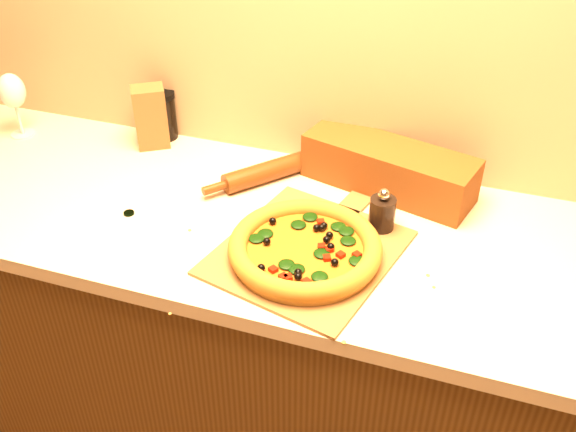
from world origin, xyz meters
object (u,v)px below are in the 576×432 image
(pizza_peel, at_px, (311,248))
(dark_jar, at_px, (161,115))
(rolling_pin, at_px, (271,171))
(pizza, at_px, (305,248))
(wine_glass, at_px, (12,92))
(pepper_grinder, at_px, (382,214))

(pizza_peel, distance_m, dark_jar, 0.70)
(rolling_pin, height_order, dark_jar, dark_jar)
(pizza, distance_m, dark_jar, 0.71)
(pizza_peel, xyz_separation_m, wine_glass, (-0.99, 0.26, 0.13))
(pizza, xyz_separation_m, pepper_grinder, (0.14, 0.16, 0.02))
(pepper_grinder, bearing_deg, rolling_pin, 158.41)
(wine_glass, xyz_separation_m, dark_jar, (0.41, 0.13, -0.06))
(dark_jar, bearing_deg, wine_glass, -163.09)
(pepper_grinder, distance_m, rolling_pin, 0.36)
(dark_jar, bearing_deg, pizza, -35.86)
(pizza_peel, distance_m, rolling_pin, 0.32)
(pizza_peel, xyz_separation_m, dark_jar, (-0.58, 0.38, 0.07))
(pepper_grinder, height_order, rolling_pin, pepper_grinder)
(rolling_pin, bearing_deg, pizza, -57.30)
(rolling_pin, distance_m, wine_glass, 0.81)
(pepper_grinder, height_order, wine_glass, wine_glass)
(wine_glass, relative_size, dark_jar, 1.34)
(pepper_grinder, relative_size, rolling_pin, 0.37)
(pizza, distance_m, pepper_grinder, 0.22)
(wine_glass, bearing_deg, dark_jar, 16.91)
(pepper_grinder, height_order, dark_jar, dark_jar)
(pizza_peel, height_order, pepper_grinder, pepper_grinder)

